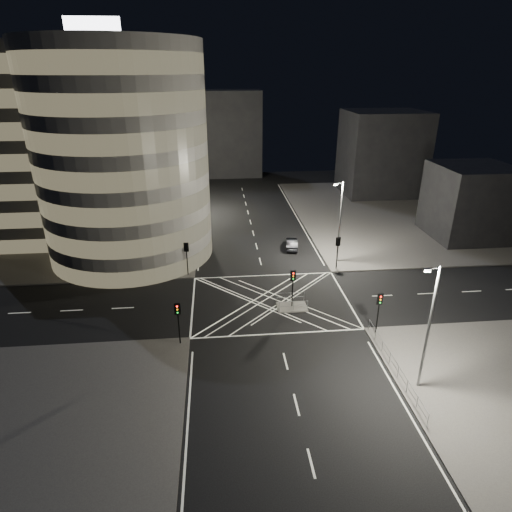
{
  "coord_description": "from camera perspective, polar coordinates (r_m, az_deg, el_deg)",
  "views": [
    {
      "loc": [
        -5.15,
        -38.42,
        22.17
      ],
      "look_at": [
        -1.03,
        4.94,
        3.0
      ],
      "focal_mm": 30.0,
      "sensor_mm": 36.0,
      "label": 1
    }
  ],
  "objects": [
    {
      "name": "traffic_signal_nr",
      "position": [
        39.56,
        16.09,
        -6.4
      ],
      "size": [
        0.55,
        0.22,
        4.0
      ],
      "color": "black",
      "rests_on": "sidewalk_near_right"
    },
    {
      "name": "tree_e",
      "position": [
        73.91,
        -9.53,
        9.13
      ],
      "size": [
        3.89,
        3.89,
        6.0
      ],
      "color": "black",
      "rests_on": "sidewalk_far_left"
    },
    {
      "name": "building_right_near",
      "position": [
        66.98,
        26.64,
        6.51
      ],
      "size": [
        10.0,
        10.0,
        10.0
      ],
      "primitive_type": "cube",
      "color": "black",
      "rests_on": "sidewalk_far_right"
    },
    {
      "name": "street_lamp_left_near",
      "position": [
        53.26,
        -9.81,
        5.21
      ],
      "size": [
        1.25,
        0.25,
        10.0
      ],
      "color": "slate",
      "rests_on": "sidewalk_far_left"
    },
    {
      "name": "sidewalk_far_left",
      "position": [
        73.05,
        -24.25,
        4.01
      ],
      "size": [
        42.0,
        42.0,
        0.15
      ],
      "primitive_type": "cube",
      "color": "#514E4C",
      "rests_on": "ground"
    },
    {
      "name": "street_lamp_right_near",
      "position": [
        32.95,
        22.01,
        -8.5
      ],
      "size": [
        1.25,
        0.25,
        10.0
      ],
      "color": "slate",
      "rests_on": "sidewalk_near_right"
    },
    {
      "name": "building_far_end",
      "position": [
        97.32,
        -4.89,
        15.9
      ],
      "size": [
        18.0,
        8.0,
        18.0
      ],
      "primitive_type": "cube",
      "color": "black",
      "rests_on": "ground"
    },
    {
      "name": "office_block_rear",
      "position": [
        82.9,
        -17.74,
        15.05
      ],
      "size": [
        24.0,
        16.0,
        22.0
      ],
      "primitive_type": "cube",
      "color": "gray",
      "rests_on": "sidewalk_far_left"
    },
    {
      "name": "traffic_signal_fl",
      "position": [
        49.28,
        -9.24,
        0.43
      ],
      "size": [
        0.55,
        0.22,
        4.0
      ],
      "color": "black",
      "rests_on": "sidewalk_far_left"
    },
    {
      "name": "tree_c",
      "position": [
        62.06,
        -10.25,
        7.39
      ],
      "size": [
        4.45,
        4.45,
        7.49
      ],
      "color": "black",
      "rests_on": "sidewalk_far_left"
    },
    {
      "name": "tree_b",
      "position": [
        56.45,
        -10.65,
        5.35
      ],
      "size": [
        4.8,
        4.8,
        7.35
      ],
      "color": "black",
      "rests_on": "sidewalk_far_left"
    },
    {
      "name": "building_right_far",
      "position": [
        85.62,
        16.43,
        13.06
      ],
      "size": [
        14.0,
        12.0,
        15.0
      ],
      "primitive_type": "cube",
      "color": "black",
      "rests_on": "sidewalk_far_right"
    },
    {
      "name": "traffic_signal_island",
      "position": [
        42.25,
        4.93,
        -3.45
      ],
      "size": [
        0.55,
        0.22,
        4.0
      ],
      "color": "black",
      "rests_on": "central_island"
    },
    {
      "name": "office_tower_curved",
      "position": [
        60.0,
        -20.98,
        13.12
      ],
      "size": [
        30.0,
        29.0,
        27.2
      ],
      "color": "gray",
      "rests_on": "sidewalk_far_left"
    },
    {
      "name": "railing_near_right",
      "position": [
        36.49,
        17.91,
        -13.63
      ],
      "size": [
        0.06,
        11.7,
        1.1
      ],
      "primitive_type": "cube",
      "color": "slate",
      "rests_on": "sidewalk_near_right"
    },
    {
      "name": "traffic_signal_fr",
      "position": [
        51.09,
        10.84,
        1.17
      ],
      "size": [
        0.55,
        0.22,
        4.0
      ],
      "color": "black",
      "rests_on": "sidewalk_far_right"
    },
    {
      "name": "railing_island_north",
      "position": [
        44.07,
        4.63,
        -5.48
      ],
      "size": [
        2.8,
        0.06,
        1.1
      ],
      "primitive_type": "cube",
      "color": "slate",
      "rests_on": "central_island"
    },
    {
      "name": "central_island",
      "position": [
        43.61,
        4.8,
        -6.77
      ],
      "size": [
        3.0,
        2.0,
        0.15
      ],
      "primitive_type": "cube",
      "color": "slate",
      "rests_on": "ground"
    },
    {
      "name": "traffic_signal_nl",
      "position": [
        37.2,
        -10.36,
        -7.85
      ],
      "size": [
        0.55,
        0.22,
        4.0
      ],
      "color": "black",
      "rests_on": "sidewalk_near_left"
    },
    {
      "name": "tree_d",
      "position": [
        67.76,
        -9.91,
        9.01
      ],
      "size": [
        4.42,
        4.42,
        7.73
      ],
      "color": "black",
      "rests_on": "sidewalk_far_left"
    },
    {
      "name": "street_lamp_right_far",
      "position": [
        52.32,
        11.09,
        4.77
      ],
      "size": [
        1.25,
        0.25,
        10.0
      ],
      "color": "slate",
      "rests_on": "sidewalk_far_right"
    },
    {
      "name": "street_lamp_left_far",
      "position": [
        70.54,
        -8.89,
        9.84
      ],
      "size": [
        1.25,
        0.25,
        10.0
      ],
      "color": "slate",
      "rests_on": "sidewalk_far_left"
    },
    {
      "name": "ground",
      "position": [
        44.65,
        1.92,
        -6.02
      ],
      "size": [
        120.0,
        120.0,
        0.0
      ],
      "primitive_type": "plane",
      "color": "black",
      "rests_on": "ground"
    },
    {
      "name": "sedan",
      "position": [
        57.31,
        4.79,
        1.65
      ],
      "size": [
        2.03,
        4.31,
        1.37
      ],
      "primitive_type": "imported",
      "rotation": [
        0.0,
        0.0,
        3.0
      ],
      "color": "black",
      "rests_on": "ground"
    },
    {
      "name": "sidewalk_far_right",
      "position": [
        77.03,
        21.26,
        5.45
      ],
      "size": [
        42.0,
        42.0,
        0.15
      ],
      "primitive_type": "cube",
      "color": "#514E4C",
      "rests_on": "ground"
    },
    {
      "name": "railing_island_south",
      "position": [
        42.54,
        5.04,
        -6.66
      ],
      "size": [
        2.8,
        0.06,
        1.1
      ],
      "primitive_type": "cube",
      "color": "slate",
      "rests_on": "central_island"
    },
    {
      "name": "tree_a",
      "position": [
        50.86,
        -11.14,
        3.06
      ],
      "size": [
        5.01,
        5.01,
        7.32
      ],
      "color": "black",
      "rests_on": "sidewalk_far_left"
    }
  ]
}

